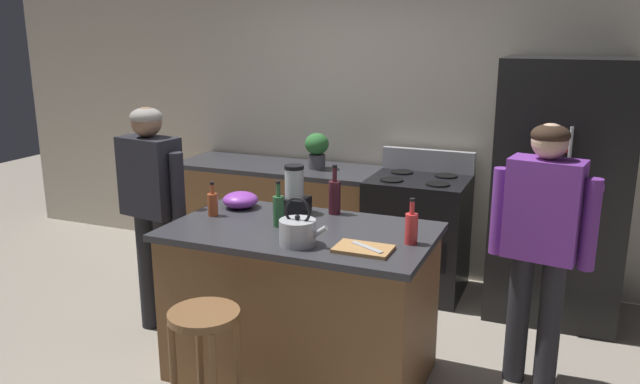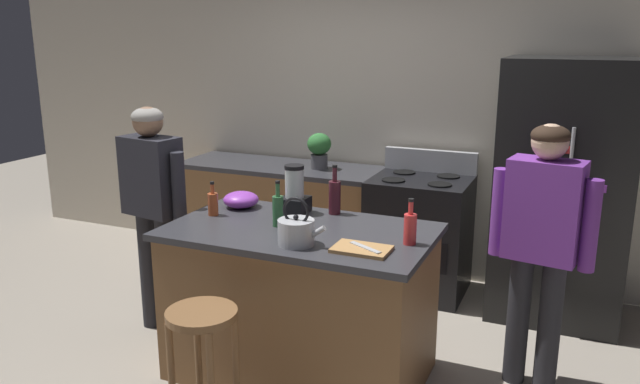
# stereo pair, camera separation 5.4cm
# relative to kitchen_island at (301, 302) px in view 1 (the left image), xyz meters

# --- Properties ---
(ground_plane) EXTENTS (14.00, 14.00, 0.00)m
(ground_plane) POSITION_rel_kitchen_island_xyz_m (0.00, 0.00, -0.47)
(ground_plane) COLOR #9E9384
(back_wall) EXTENTS (8.00, 0.10, 2.70)m
(back_wall) POSITION_rel_kitchen_island_xyz_m (0.00, 1.95, 0.88)
(back_wall) COLOR beige
(back_wall) RESTS_ON ground_plane
(kitchen_island) EXTENTS (1.56, 0.91, 0.93)m
(kitchen_island) POSITION_rel_kitchen_island_xyz_m (0.00, 0.00, 0.00)
(kitchen_island) COLOR brown
(kitchen_island) RESTS_ON ground_plane
(back_counter_run) EXTENTS (2.00, 0.64, 0.93)m
(back_counter_run) POSITION_rel_kitchen_island_xyz_m (-0.80, 1.55, -0.00)
(back_counter_run) COLOR brown
(back_counter_run) RESTS_ON ground_plane
(refrigerator) EXTENTS (0.90, 0.73, 1.88)m
(refrigerator) POSITION_rel_kitchen_island_xyz_m (1.37, 1.50, 0.47)
(refrigerator) COLOR black
(refrigerator) RESTS_ON ground_plane
(stove_range) EXTENTS (0.76, 0.65, 1.11)m
(stove_range) POSITION_rel_kitchen_island_xyz_m (0.33, 1.52, 0.01)
(stove_range) COLOR black
(stove_range) RESTS_ON ground_plane
(person_by_island_left) EXTENTS (0.60, 0.28, 1.58)m
(person_by_island_left) POSITION_rel_kitchen_island_xyz_m (-1.16, 0.14, 0.49)
(person_by_island_left) COLOR #26262B
(person_by_island_left) RESTS_ON ground_plane
(person_by_sink_right) EXTENTS (0.60, 0.28, 1.57)m
(person_by_sink_right) POSITION_rel_kitchen_island_xyz_m (1.31, 0.42, 0.48)
(person_by_sink_right) COLOR #26262B
(person_by_sink_right) RESTS_ON ground_plane
(bar_stool) EXTENTS (0.36, 0.36, 0.71)m
(bar_stool) POSITION_rel_kitchen_island_xyz_m (-0.18, -0.77, 0.08)
(bar_stool) COLOR brown
(bar_stool) RESTS_ON ground_plane
(potted_plant) EXTENTS (0.20, 0.20, 0.30)m
(potted_plant) POSITION_rel_kitchen_island_xyz_m (-0.55, 1.55, 0.64)
(potted_plant) COLOR #4C4C51
(potted_plant) RESTS_ON back_counter_run
(blender_appliance) EXTENTS (0.17, 0.17, 0.31)m
(blender_appliance) POSITION_rel_kitchen_island_xyz_m (-0.17, 0.29, 0.59)
(blender_appliance) COLOR black
(blender_appliance) RESTS_ON kitchen_island
(bottle_olive_oil) EXTENTS (0.07, 0.07, 0.28)m
(bottle_olive_oil) POSITION_rel_kitchen_island_xyz_m (-0.14, -0.01, 0.57)
(bottle_olive_oil) COLOR #2D6638
(bottle_olive_oil) RESTS_ON kitchen_island
(bottle_wine) EXTENTS (0.08, 0.08, 0.32)m
(bottle_wine) POSITION_rel_kitchen_island_xyz_m (0.07, 0.36, 0.58)
(bottle_wine) COLOR #471923
(bottle_wine) RESTS_ON kitchen_island
(bottle_cooking_sauce) EXTENTS (0.06, 0.06, 0.22)m
(bottle_cooking_sauce) POSITION_rel_kitchen_island_xyz_m (-0.62, 0.04, 0.54)
(bottle_cooking_sauce) COLOR #B24C26
(bottle_cooking_sauce) RESTS_ON kitchen_island
(bottle_soda) EXTENTS (0.07, 0.07, 0.26)m
(bottle_soda) POSITION_rel_kitchen_island_xyz_m (0.67, -0.01, 0.56)
(bottle_soda) COLOR red
(bottle_soda) RESTS_ON kitchen_island
(mixing_bowl) EXTENTS (0.23, 0.23, 0.10)m
(mixing_bowl) POSITION_rel_kitchen_island_xyz_m (-0.55, 0.26, 0.52)
(mixing_bowl) COLOR purple
(mixing_bowl) RESTS_ON kitchen_island
(tea_kettle) EXTENTS (0.28, 0.20, 0.27)m
(tea_kettle) POSITION_rel_kitchen_island_xyz_m (0.10, -0.26, 0.54)
(tea_kettle) COLOR #B7BABF
(tea_kettle) RESTS_ON kitchen_island
(cutting_board) EXTENTS (0.30, 0.20, 0.02)m
(cutting_board) POSITION_rel_kitchen_island_xyz_m (0.46, -0.22, 0.47)
(cutting_board) COLOR #B7844C
(cutting_board) RESTS_ON kitchen_island
(chef_knife) EXTENTS (0.21, 0.13, 0.01)m
(chef_knife) POSITION_rel_kitchen_island_xyz_m (0.48, -0.22, 0.49)
(chef_knife) COLOR #B7BABF
(chef_knife) RESTS_ON cutting_board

